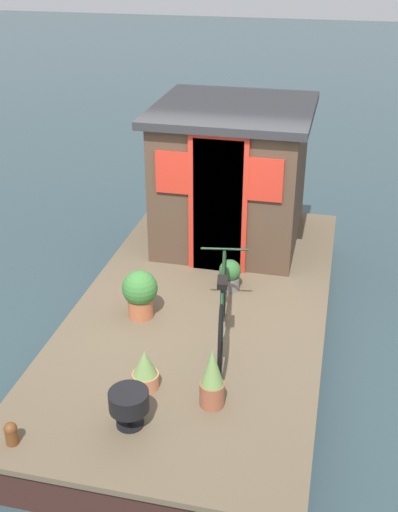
{
  "coord_description": "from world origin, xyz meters",
  "views": [
    {
      "loc": [
        -6.05,
        -1.36,
        4.35
      ],
      "look_at": [
        -0.2,
        0.0,
        1.21
      ],
      "focal_mm": 44.21,
      "sensor_mm": 36.0,
      "label": 1
    }
  ],
  "objects": [
    {
      "name": "houseboat_deck",
      "position": [
        0.0,
        0.0,
        0.25
      ],
      "size": [
        5.67,
        2.81,
        0.51
      ],
      "color": "brown",
      "rests_on": "ground_plane"
    },
    {
      "name": "bicycle",
      "position": [
        -0.69,
        -0.36,
        0.9
      ],
      "size": [
        1.76,
        0.5,
        0.85
      ],
      "color": "black",
      "rests_on": "houseboat_deck"
    },
    {
      "name": "ground_plane",
      "position": [
        0.0,
        0.0,
        0.0
      ],
      "size": [
        60.0,
        60.0,
        0.0
      ],
      "primitive_type": "plane",
      "color": "#2D4247"
    },
    {
      "name": "potted_plant_ivy",
      "position": [
        0.36,
        -0.24,
        0.7
      ],
      "size": [
        0.26,
        0.26,
        0.38
      ],
      "color": "slate",
      "rests_on": "houseboat_deck"
    },
    {
      "name": "potted_plant_rosemary",
      "position": [
        -1.7,
        -0.47,
        0.79
      ],
      "size": [
        0.23,
        0.23,
        0.6
      ],
      "color": "#935138",
      "rests_on": "houseboat_deck"
    },
    {
      "name": "potted_plant_sage",
      "position": [
        -0.44,
        0.61,
        0.81
      ],
      "size": [
        0.39,
        0.39,
        0.55
      ],
      "color": "#B2603D",
      "rests_on": "houseboat_deck"
    },
    {
      "name": "potted_plant_mint",
      "position": [
        -1.59,
        0.19,
        0.7
      ],
      "size": [
        0.25,
        0.25,
        0.41
      ],
      "color": "#C6754C",
      "rests_on": "houseboat_deck"
    },
    {
      "name": "charcoal_grill",
      "position": [
        -2.11,
        0.17,
        0.76
      ],
      "size": [
        0.35,
        0.35,
        0.35
      ],
      "color": "black",
      "rests_on": "houseboat_deck"
    },
    {
      "name": "mooring_bollard",
      "position": [
        -2.55,
        1.06,
        0.62
      ],
      "size": [
        0.11,
        0.11,
        0.21
      ],
      "color": "brown",
      "rests_on": "houseboat_deck"
    },
    {
      "name": "houseboat_cabin",
      "position": [
        1.72,
        0.0,
        1.44
      ],
      "size": [
        2.05,
        2.01,
        1.85
      ],
      "color": "#4C3828",
      "rests_on": "houseboat_deck"
    }
  ]
}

